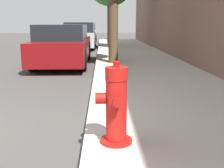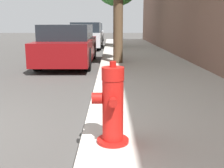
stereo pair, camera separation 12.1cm
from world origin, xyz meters
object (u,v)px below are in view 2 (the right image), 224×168
(fire_hydrant, at_px, (112,106))
(parked_car_near, at_px, (69,45))
(parked_car_mid, at_px, (87,36))
(parked_car_far, at_px, (92,33))

(fire_hydrant, xyz_separation_m, parked_car_near, (-1.46, 6.92, 0.12))
(parked_car_near, relative_size, parked_car_mid, 1.04)
(parked_car_mid, relative_size, parked_car_far, 1.05)
(fire_hydrant, relative_size, parked_car_near, 0.19)
(parked_car_near, relative_size, parked_car_far, 1.10)
(parked_car_far, bearing_deg, fire_hydrant, -85.67)
(fire_hydrant, height_order, parked_car_far, parked_car_far)
(parked_car_mid, xyz_separation_m, parked_car_far, (-0.07, 5.58, -0.02))
(fire_hydrant, relative_size, parked_car_mid, 0.20)
(parked_car_near, xyz_separation_m, parked_car_mid, (0.09, 6.57, 0.03))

